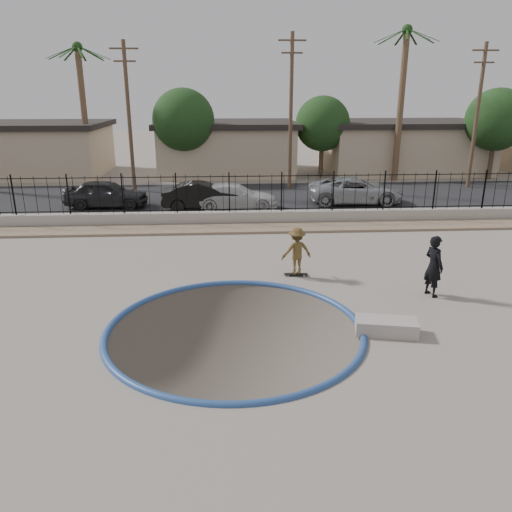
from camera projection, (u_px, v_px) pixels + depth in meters
The scene contains 26 objects.
ground at pixel (230, 236), 26.12m from camera, with size 120.00×120.00×2.20m, color gray.
bowl_pit at pixel (235, 330), 13.46m from camera, with size 6.84×6.84×1.80m, color #483F37, non-canonical shape.
coping_ring at pixel (235, 330), 13.46m from camera, with size 7.04×7.04×0.20m, color #294A87.
rock_strip at pixel (230, 229), 23.10m from camera, with size 42.00×1.60×0.11m, color #9B8065.
retaining_wall at pixel (230, 218), 24.06m from camera, with size 42.00×0.45×0.60m, color #9F948B.
fence at pixel (229, 193), 23.69m from camera, with size 40.00×0.04×1.80m.
street at pixel (228, 196), 30.50m from camera, with size 90.00×8.00×0.04m, color black.
house_west at pixel (30, 148), 37.99m from camera, with size 11.60×8.60×3.90m.
house_center at pixel (227, 147), 38.88m from camera, with size 10.60×8.60×3.90m.
house_east at pixel (402, 146), 39.71m from camera, with size 12.60×8.60×3.90m.
palm_mid at pixel (81, 82), 34.44m from camera, with size 2.30×2.30×9.30m.
palm_right at pixel (404, 72), 33.64m from camera, with size 2.30×2.30×10.30m.
utility_pole_left at pixel (129, 115), 30.56m from camera, with size 1.70×0.24×9.00m.
utility_pole_mid at pixel (291, 111), 31.08m from camera, with size 1.70×0.24×9.50m.
utility_pole_right at pixel (477, 114), 31.87m from camera, with size 1.70×0.24×9.00m.
street_tree_left at pixel (183, 120), 34.69m from camera, with size 4.32×4.32×6.36m.
street_tree_mid at pixel (323, 124), 36.34m from camera, with size 3.96×3.96×5.83m.
street_tree_right at pixel (497, 120), 35.05m from camera, with size 4.32×4.32×6.36m.
skater at pixel (297, 254), 17.12m from camera, with size 1.05×0.61×1.63m, color brown.
skateboard at pixel (296, 274), 17.36m from camera, with size 0.83×0.26×0.07m.
videographer at pixel (434, 266), 15.43m from camera, with size 0.71×0.47×1.94m, color black.
concrete_ledge at pixel (386, 327), 13.19m from camera, with size 1.60×0.70×0.40m, color #A49A92.
car_a at pixel (106, 194), 27.22m from camera, with size 1.78×4.42×1.51m, color black.
car_b at pixel (204, 196), 26.78m from camera, with size 1.53×4.38×1.44m, color black.
car_c at pixel (235, 196), 26.89m from camera, with size 1.88×4.62×1.34m, color silver.
car_d at pixel (355, 190), 28.21m from camera, with size 2.45×5.32×1.48m, color #9CA0A5.
Camera 1 is at (-0.19, -13.16, 6.13)m, focal length 35.00 mm.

